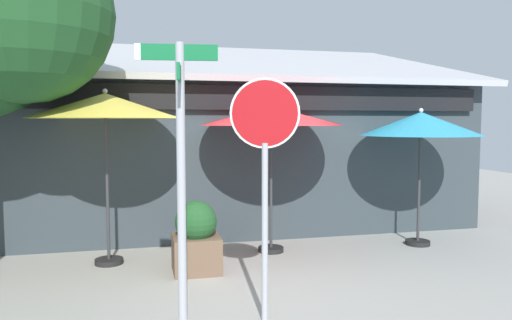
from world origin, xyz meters
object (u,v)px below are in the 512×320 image
(stop_sign, at_px, (265,153))
(patio_umbrella_mustard_left, at_px, (105,107))
(street_sign_post, at_px, (181,163))
(sidewalk_planter, at_px, (196,238))
(patio_umbrella_teal_right, at_px, (421,125))
(patio_umbrella_crimson_center, at_px, (271,117))

(stop_sign, xyz_separation_m, patio_umbrella_mustard_left, (-1.84, 2.72, 0.57))
(street_sign_post, relative_size, sidewalk_planter, 2.83)
(stop_sign, relative_size, patio_umbrella_mustard_left, 0.99)
(stop_sign, distance_m, patio_umbrella_mustard_left, 3.33)
(patio_umbrella_mustard_left, height_order, patio_umbrella_teal_right, patio_umbrella_mustard_left)
(stop_sign, height_order, patio_umbrella_mustard_left, patio_umbrella_mustard_left)
(stop_sign, relative_size, patio_umbrella_crimson_center, 1.06)
(patio_umbrella_crimson_center, xyz_separation_m, sidewalk_planter, (-1.38, -0.82, -1.82))
(patio_umbrella_crimson_center, relative_size, sidewalk_planter, 2.41)
(street_sign_post, xyz_separation_m, patio_umbrella_crimson_center, (1.78, 3.02, 0.50))
(sidewalk_planter, bearing_deg, patio_umbrella_mustard_left, 151.00)
(street_sign_post, relative_size, patio_umbrella_teal_right, 1.22)
(patio_umbrella_teal_right, relative_size, sidewalk_planter, 2.32)
(patio_umbrella_crimson_center, height_order, sidewalk_planter, patio_umbrella_crimson_center)
(patio_umbrella_crimson_center, bearing_deg, patio_umbrella_mustard_left, -177.89)
(patio_umbrella_teal_right, height_order, sidewalk_planter, patio_umbrella_teal_right)
(sidewalk_planter, bearing_deg, street_sign_post, -100.22)
(street_sign_post, height_order, patio_umbrella_crimson_center, street_sign_post)
(patio_umbrella_crimson_center, bearing_deg, street_sign_post, -120.51)
(patio_umbrella_mustard_left, bearing_deg, patio_umbrella_teal_right, -0.81)
(street_sign_post, bearing_deg, patio_umbrella_crimson_center, 59.49)
(stop_sign, bearing_deg, sidewalk_planter, 105.19)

